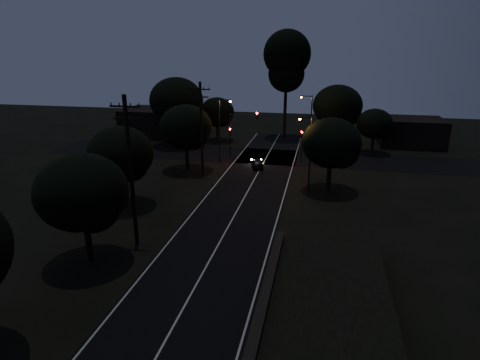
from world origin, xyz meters
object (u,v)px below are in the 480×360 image
at_px(utility_pole_far, 201,128).
at_px(signal_left, 230,137).
at_px(signal_mast, 243,126).
at_px(signal_right, 302,141).
at_px(utility_pole_mid, 131,170).
at_px(streetlight_b, 309,121).
at_px(streetlight_c, 309,148).
at_px(streetlight_a, 221,126).
at_px(car, 257,163).
at_px(tall_pine, 287,60).

relative_size(utility_pole_far, signal_left, 2.56).
bearing_deg(signal_mast, signal_right, -0.03).
distance_m(utility_pole_mid, signal_left, 25.19).
xyz_separation_m(utility_pole_far, signal_left, (1.40, 7.99, -2.65)).
height_order(utility_pole_mid, utility_pole_far, utility_pole_mid).
distance_m(streetlight_b, streetlight_c, 14.01).
distance_m(utility_pole_far, streetlight_a, 6.10).
height_order(signal_left, streetlight_c, streetlight_c).
xyz_separation_m(signal_right, car, (-5.05, -3.36, -2.28)).
bearing_deg(utility_pole_mid, signal_right, 67.01).
distance_m(utility_pole_far, streetlight_b, 16.51).
height_order(utility_pole_far, signal_left, utility_pole_far).
height_order(utility_pole_far, tall_pine, tall_pine).
bearing_deg(tall_pine, signal_mast, -104.62).
bearing_deg(signal_right, car, -146.33).
bearing_deg(streetlight_c, streetlight_a, 144.31).
bearing_deg(signal_mast, streetlight_b, 25.99).
bearing_deg(streetlight_c, utility_pole_mid, -128.26).
distance_m(signal_mast, streetlight_a, 3.13).
bearing_deg(signal_right, utility_pole_mid, -112.99).
xyz_separation_m(signal_right, streetlight_b, (0.71, 4.01, 1.80)).
relative_size(signal_left, streetlight_c, 0.55).
distance_m(tall_pine, streetlight_c, 26.60).
distance_m(streetlight_a, streetlight_c, 13.72).
bearing_deg(tall_pine, streetlight_a, -110.36).
distance_m(tall_pine, signal_right, 17.97).
bearing_deg(streetlight_b, tall_pine, 111.38).
distance_m(signal_left, streetlight_c, 14.52).
xyz_separation_m(utility_pole_mid, signal_left, (1.40, 24.99, -2.90)).
bearing_deg(car, utility_pole_far, 25.43).
relative_size(signal_left, streetlight_b, 0.51).
height_order(utility_pole_far, signal_right, utility_pole_far).
xyz_separation_m(utility_pole_far, streetlight_c, (11.83, -2.00, -1.13)).
xyz_separation_m(signal_left, signal_mast, (1.69, 0.00, 1.50)).
xyz_separation_m(streetlight_a, streetlight_b, (10.61, 6.00, 0.00)).
relative_size(signal_left, signal_right, 1.00).
relative_size(signal_right, streetlight_c, 0.55).
bearing_deg(signal_right, signal_mast, 179.97).
height_order(utility_pole_mid, signal_right, utility_pole_mid).
relative_size(tall_pine, streetlight_c, 2.22).
height_order(utility_pole_mid, signal_mast, utility_pole_mid).
relative_size(signal_right, signal_mast, 0.66).
height_order(utility_pole_mid, tall_pine, tall_pine).
relative_size(tall_pine, signal_left, 4.07).
distance_m(tall_pine, signal_mast, 17.32).
relative_size(utility_pole_mid, utility_pole_far, 1.05).
bearing_deg(tall_pine, utility_pole_mid, -99.93).
relative_size(tall_pine, streetlight_a, 2.09).
height_order(tall_pine, signal_left, tall_pine).
distance_m(utility_pole_far, car, 8.75).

